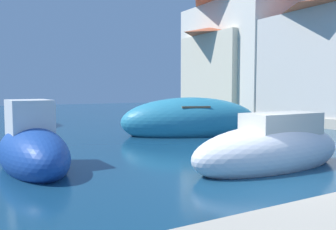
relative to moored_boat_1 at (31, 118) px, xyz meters
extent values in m
plane|color=navy|center=(2.58, -14.57, -0.45)|extent=(80.00, 80.00, 0.00)
ellipsoid|color=teal|center=(0.00, 0.00, 0.00)|extent=(3.03, 4.61, 1.60)
cube|color=brown|center=(0.00, 0.00, 0.52)|extent=(1.62, 1.26, 0.08)
ellipsoid|color=white|center=(3.75, -13.35, -0.05)|extent=(4.73, 1.64, 1.42)
cube|color=beige|center=(4.13, -13.34, 0.66)|extent=(2.11, 0.98, 0.56)
ellipsoid|color=teal|center=(5.53, -6.91, 0.13)|extent=(6.46, 4.02, 2.09)
cube|color=brown|center=(5.53, -6.91, 0.80)|extent=(1.71, 2.13, 0.08)
ellipsoid|color=#1E479E|center=(-1.50, -10.51, -0.07)|extent=(1.72, 3.92, 1.37)
cube|color=white|center=(-1.51, -10.20, 0.81)|extent=(1.06, 1.37, 0.93)
ellipsoid|color=#197233|center=(10.10, -3.51, -0.21)|extent=(3.22, 2.20, 0.86)
cube|color=brown|center=(10.10, -3.51, 0.09)|extent=(0.89, 0.96, 0.08)
cube|color=beige|center=(15.58, 1.46, 2.78)|extent=(6.94, 6.33, 5.45)
pyramid|color=#B25638|center=(15.58, 1.46, 6.07)|extent=(7.36, 6.71, 1.14)
cube|color=silver|center=(15.58, 1.09, 3.93)|extent=(6.00, 8.69, 7.75)
cylinder|color=brown|center=(15.78, -4.21, 1.18)|extent=(0.24, 0.24, 2.25)
sphere|color=#285623|center=(15.78, -4.21, 3.34)|extent=(2.98, 2.98, 2.98)
camera|label=1|loc=(-2.83, -19.76, 1.56)|focal=37.78mm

